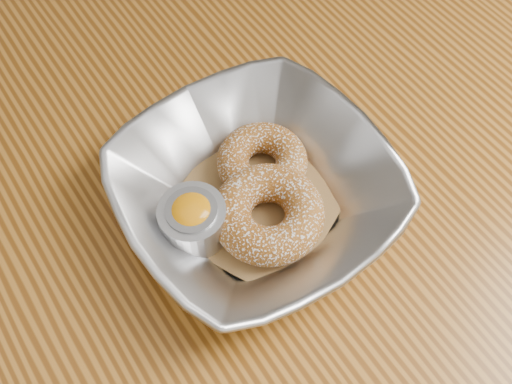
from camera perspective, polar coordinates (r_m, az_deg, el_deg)
ground_plane at (r=1.29m, az=-4.82°, el=-17.37°), size 4.00×4.00×0.00m
table at (r=0.68m, az=-8.80°, el=-4.01°), size 1.20×0.80×0.75m
serving_bowl at (r=0.55m, az=0.00°, el=0.01°), size 0.25×0.25×0.06m
parchment at (r=0.56m, az=0.00°, el=-1.10°), size 0.19×0.19×0.00m
donut_back at (r=0.57m, az=0.59°, el=2.91°), size 0.09×0.09×0.03m
donut_front at (r=0.54m, az=1.18°, el=-2.08°), size 0.12×0.12×0.04m
ramekin at (r=0.53m, az=-6.02°, el=-2.63°), size 0.06×0.06×0.05m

